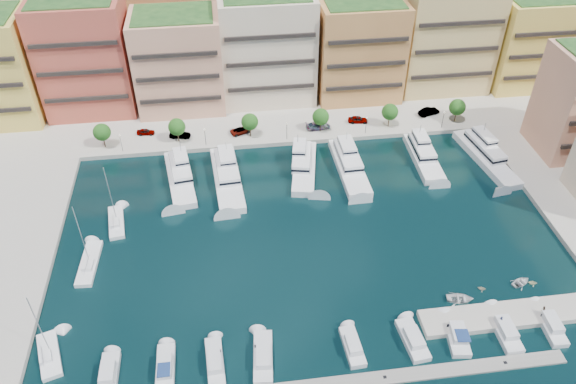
# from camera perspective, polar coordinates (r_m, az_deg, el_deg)

# --- Properties ---
(ground) EXTENTS (400.00, 400.00, 0.00)m
(ground) POSITION_cam_1_polar(r_m,az_deg,el_deg) (102.71, 2.16, -4.66)
(ground) COLOR black
(ground) RESTS_ON ground
(north_quay) EXTENTS (220.00, 64.00, 2.00)m
(north_quay) POSITION_cam_1_polar(r_m,az_deg,el_deg) (153.16, -1.65, 11.42)
(north_quay) COLOR #9E998E
(north_quay) RESTS_ON ground
(hillside) EXTENTS (240.00, 40.00, 58.00)m
(hillside) POSITION_cam_1_polar(r_m,az_deg,el_deg) (196.80, -3.27, 17.84)
(hillside) COLOR #223515
(hillside) RESTS_ON ground
(finger_pier) EXTENTS (32.00, 5.00, 2.00)m
(finger_pier) POSITION_cam_1_polar(r_m,az_deg,el_deg) (97.64, 22.43, -11.56)
(finger_pier) COLOR #9E998E
(finger_pier) RESTS_ON ground
(apartment_1) EXTENTS (20.00, 16.50, 26.80)m
(apartment_1) POSITION_cam_1_polar(r_m,az_deg,el_deg) (140.59, -19.90, 12.97)
(apartment_1) COLOR #B2513B
(apartment_1) RESTS_ON north_quay
(apartment_2) EXTENTS (20.00, 15.50, 22.80)m
(apartment_2) POSITION_cam_1_polar(r_m,az_deg,el_deg) (136.62, -11.06, 12.90)
(apartment_2) COLOR #E7A081
(apartment_2) RESTS_ON north_quay
(apartment_3) EXTENTS (22.00, 16.50, 25.80)m
(apartment_3) POSITION_cam_1_polar(r_m,az_deg,el_deg) (137.97, -2.14, 14.55)
(apartment_3) COLOR beige
(apartment_3) RESTS_ON north_quay
(apartment_4) EXTENTS (20.00, 15.50, 23.80)m
(apartment_4) POSITION_cam_1_polar(r_m,az_deg,el_deg) (140.18, 7.22, 14.23)
(apartment_4) COLOR #DC9752
(apartment_4) RESTS_ON north_quay
(apartment_5) EXTENTS (22.00, 16.50, 26.80)m
(apartment_5) POSITION_cam_1_polar(r_m,az_deg,el_deg) (148.11, 15.67, 15.15)
(apartment_5) COLOR #D9B572
(apartment_5) RESTS_ON north_quay
(apartment_6) EXTENTS (20.00, 15.50, 22.80)m
(apartment_6) POSITION_cam_1_polar(r_m,az_deg,el_deg) (156.85, 23.49, 13.92)
(apartment_6) COLOR #E6C854
(apartment_6) RESTS_ON north_quay
(backblock_0) EXTENTS (26.00, 18.00, 30.00)m
(backblock_0) POSITION_cam_1_polar(r_m,az_deg,el_deg) (162.35, -22.83, 16.34)
(backblock_0) COLOR beige
(backblock_0) RESTS_ON north_quay
(backblock_1) EXTENTS (26.00, 18.00, 30.00)m
(backblock_1) POSITION_cam_1_polar(r_m,az_deg,el_deg) (157.40, -11.82, 17.82)
(backblock_1) COLOR #DC9752
(backblock_1) RESTS_ON north_quay
(backblock_2) EXTENTS (26.00, 18.00, 30.00)m
(backblock_2) POSITION_cam_1_polar(r_m,az_deg,el_deg) (158.09, -0.37, 18.69)
(backblock_2) COLOR #D9B572
(backblock_2) RESTS_ON north_quay
(tree_0) EXTENTS (3.80, 3.80, 5.65)m
(tree_0) POSITION_cam_1_polar(r_m,az_deg,el_deg) (128.18, -18.38, 5.78)
(tree_0) COLOR #473323
(tree_0) RESTS_ON north_quay
(tree_1) EXTENTS (3.80, 3.80, 5.65)m
(tree_1) POSITION_cam_1_polar(r_m,az_deg,el_deg) (125.86, -11.23, 6.50)
(tree_1) COLOR #473323
(tree_1) RESTS_ON north_quay
(tree_2) EXTENTS (3.80, 3.80, 5.65)m
(tree_2) POSITION_cam_1_polar(r_m,az_deg,el_deg) (125.56, -3.91, 7.13)
(tree_2) COLOR #473323
(tree_2) RESTS_ON north_quay
(tree_3) EXTENTS (3.80, 3.80, 5.65)m
(tree_3) POSITION_cam_1_polar(r_m,az_deg,el_deg) (127.28, 3.34, 7.63)
(tree_3) COLOR #473323
(tree_3) RESTS_ON north_quay
(tree_4) EXTENTS (3.80, 3.80, 5.65)m
(tree_4) POSITION_cam_1_polar(r_m,az_deg,el_deg) (130.95, 10.31, 8.01)
(tree_4) COLOR #473323
(tree_4) RESTS_ON north_quay
(tree_5) EXTENTS (3.80, 3.80, 5.65)m
(tree_5) POSITION_cam_1_polar(r_m,az_deg,el_deg) (136.41, 16.83, 8.25)
(tree_5) COLOR #473323
(tree_5) RESTS_ON north_quay
(lamppost_0) EXTENTS (0.30, 0.30, 4.20)m
(lamppost_0) POSITION_cam_1_polar(r_m,az_deg,el_deg) (125.98, -16.65, 5.06)
(lamppost_0) COLOR black
(lamppost_0) RESTS_ON north_quay
(lamppost_1) EXTENTS (0.30, 0.30, 4.20)m
(lamppost_1) POSITION_cam_1_polar(r_m,az_deg,el_deg) (124.06, -8.44, 5.83)
(lamppost_1) COLOR black
(lamppost_1) RESTS_ON north_quay
(lamppost_2) EXTENTS (0.30, 0.30, 4.20)m
(lamppost_2) POSITION_cam_1_polar(r_m,az_deg,el_deg) (124.72, -0.12, 6.49)
(lamppost_2) COLOR black
(lamppost_2) RESTS_ON north_quay
(lamppost_3) EXTENTS (0.30, 0.30, 4.20)m
(lamppost_3) POSITION_cam_1_polar(r_m,az_deg,el_deg) (127.95, 7.96, 7.00)
(lamppost_3) COLOR black
(lamppost_3) RESTS_ON north_quay
(lamppost_4) EXTENTS (0.30, 0.30, 4.20)m
(lamppost_4) POSITION_cam_1_polar(r_m,az_deg,el_deg) (133.54, 15.51, 7.35)
(lamppost_4) COLOR black
(lamppost_4) RESTS_ON north_quay
(yacht_1) EXTENTS (7.08, 18.91, 7.30)m
(yacht_1) POSITION_cam_1_polar(r_m,az_deg,el_deg) (117.16, -10.93, 1.63)
(yacht_1) COLOR white
(yacht_1) RESTS_ON ground
(yacht_2) EXTENTS (6.44, 21.26, 7.30)m
(yacht_2) POSITION_cam_1_polar(r_m,az_deg,el_deg) (115.78, -6.23, 1.75)
(yacht_2) COLOR white
(yacht_2) RESTS_ON ground
(yacht_3) EXTENTS (7.80, 18.25, 7.30)m
(yacht_3) POSITION_cam_1_polar(r_m,az_deg,el_deg) (118.05, 1.62, 2.82)
(yacht_3) COLOR white
(yacht_3) RESTS_ON ground
(yacht_4) EXTENTS (5.35, 19.85, 7.30)m
(yacht_4) POSITION_cam_1_polar(r_m,az_deg,el_deg) (118.98, 6.19, 2.84)
(yacht_4) COLOR white
(yacht_4) RESTS_ON ground
(yacht_5) EXTENTS (5.01, 17.33, 7.30)m
(yacht_5) POSITION_cam_1_polar(r_m,az_deg,el_deg) (124.42, 13.54, 3.74)
(yacht_5) COLOR white
(yacht_5) RESTS_ON ground
(yacht_6) EXTENTS (7.40, 21.56, 7.30)m
(yacht_6) POSITION_cam_1_polar(r_m,az_deg,el_deg) (128.15, 19.36, 3.62)
(yacht_6) COLOR white
(yacht_6) RESTS_ON ground
(cruiser_0) EXTENTS (2.63, 7.10, 2.55)m
(cruiser_0) POSITION_cam_1_polar(r_m,az_deg,el_deg) (87.57, -17.74, -17.26)
(cruiser_0) COLOR silver
(cruiser_0) RESTS_ON ground
(cruiser_1) EXTENTS (2.60, 7.80, 2.66)m
(cruiser_1) POSITION_cam_1_polar(r_m,az_deg,el_deg) (86.14, -12.34, -17.09)
(cruiser_1) COLOR silver
(cruiser_1) RESTS_ON ground
(cruiser_2) EXTENTS (2.84, 8.41, 2.55)m
(cruiser_2) POSITION_cam_1_polar(r_m,az_deg,el_deg) (85.52, -7.42, -16.81)
(cruiser_2) COLOR silver
(cruiser_2) RESTS_ON ground
(cruiser_3) EXTENTS (3.60, 9.09, 2.55)m
(cruiser_3) POSITION_cam_1_polar(r_m,az_deg,el_deg) (85.46, -2.54, -16.42)
(cruiser_3) COLOR silver
(cruiser_3) RESTS_ON ground
(cruiser_5) EXTENTS (2.80, 7.18, 2.55)m
(cruiser_5) POSITION_cam_1_polar(r_m,az_deg,el_deg) (86.94, 6.58, -15.36)
(cruiser_5) COLOR silver
(cruiser_5) RESTS_ON ground
(cruiser_6) EXTENTS (3.51, 7.87, 2.55)m
(cruiser_6) POSITION_cam_1_polar(r_m,az_deg,el_deg) (89.12, 12.57, -14.47)
(cruiser_6) COLOR silver
(cruiser_6) RESTS_ON ground
(cruiser_7) EXTENTS (3.78, 8.01, 2.66)m
(cruiser_7) POSITION_cam_1_polar(r_m,az_deg,el_deg) (91.27, 16.74, -13.75)
(cruiser_7) COLOR silver
(cruiser_7) RESTS_ON ground
(cruiser_8) EXTENTS (2.81, 8.66, 2.55)m
(cruiser_8) POSITION_cam_1_polar(r_m,az_deg,el_deg) (94.24, 21.10, -12.93)
(cruiser_8) COLOR silver
(cruiser_8) RESTS_ON ground
(cruiser_9) EXTENTS (2.95, 8.27, 2.55)m
(cruiser_9) POSITION_cam_1_polar(r_m,az_deg,el_deg) (97.60, 25.05, -12.10)
(cruiser_9) COLOR silver
(cruiser_9) RESTS_ON ground
(sailboat_1) EXTENTS (3.44, 10.63, 13.20)m
(sailboat_1) POSITION_cam_1_polar(r_m,az_deg,el_deg) (103.41, -19.54, -6.91)
(sailboat_1) COLOR white
(sailboat_1) RESTS_ON ground
(sailboat_2) EXTENTS (3.90, 9.27, 13.20)m
(sailboat_2) POSITION_cam_1_polar(r_m,az_deg,el_deg) (109.92, -17.03, -3.02)
(sailboat_2) COLOR white
(sailboat_2) RESTS_ON ground
(sailboat_0) EXTENTS (5.14, 8.84, 13.20)m
(sailboat_0) POSITION_cam_1_polar(r_m,az_deg,el_deg) (92.69, -23.07, -15.06)
(sailboat_0) COLOR white
(sailboat_0) RESTS_ON ground
(tender_3) EXTENTS (1.82, 1.68, 0.79)m
(tender_3) POSITION_cam_1_polar(r_m,az_deg,el_deg) (102.97, 23.60, -8.43)
(tender_3) COLOR #EFEAB6
(tender_3) RESTS_ON ground
(tender_2) EXTENTS (4.21, 3.66, 0.73)m
(tender_2) POSITION_cam_1_polar(r_m,az_deg,el_deg) (102.31, 22.59, -8.46)
(tender_2) COLOR silver
(tender_2) RESTS_ON ground
(tender_1) EXTENTS (1.72, 1.62, 0.72)m
(tender_1) POSITION_cam_1_polar(r_m,az_deg,el_deg) (99.08, 19.09, -9.22)
(tender_1) COLOR #C4B896
(tender_1) RESTS_ON ground
(tender_0) EXTENTS (4.91, 3.92, 0.91)m
(tender_0) POSITION_cam_1_polar(r_m,az_deg,el_deg) (96.32, 17.08, -10.31)
(tender_0) COLOR silver
(tender_0) RESTS_ON ground
(car_0) EXTENTS (4.13, 2.09, 1.35)m
(car_0) POSITION_cam_1_polar(r_m,az_deg,el_deg) (131.50, -14.26, 5.95)
(car_0) COLOR gray
(car_0) RESTS_ON north_quay
(car_1) EXTENTS (4.84, 2.43, 1.52)m
(car_1) POSITION_cam_1_polar(r_m,az_deg,el_deg) (128.63, -10.93, 5.73)
(car_1) COLOR gray
(car_1) RESTS_ON north_quay
(car_2) EXTENTS (5.31, 3.90, 1.34)m
(car_2) POSITION_cam_1_polar(r_m,az_deg,el_deg) (128.43, -4.81, 6.25)
(car_2) COLOR gray
(car_2) RESTS_ON north_quay
(car_3) EXTENTS (5.85, 2.96, 1.63)m
(car_3) POSITION_cam_1_polar(r_m,az_deg,el_deg) (129.64, 3.06, 6.76)
(car_3) COLOR gray
(car_3) RESTS_ON north_quay
(car_4) EXTENTS (4.79, 2.52, 1.55)m
(car_4) POSITION_cam_1_polar(r_m,az_deg,el_deg) (132.77, 7.12, 7.32)
(car_4) COLOR gray
(car_4) RESTS_ON north_quay
(car_5) EXTENTS (5.50, 3.37, 1.71)m
(car_5) POSITION_cam_1_polar(r_m,az_deg,el_deg) (138.80, 14.12, 7.94)
(car_5) COLOR gray
(car_5) RESTS_ON north_quay
(person_0) EXTENTS (0.64, 0.74, 1.71)m
(person_0) POSITION_cam_1_polar(r_m,az_deg,el_deg) (93.50, 20.81, -12.09)
(person_0) COLOR #242A49
(person_0) RESTS_ON finger_pier
(person_1) EXTENTS (0.95, 0.84, 1.64)m
(person_1) POSITION_cam_1_polar(r_m,az_deg,el_deg) (97.37, 24.47, -10.87)
(person_1) COLOR brown
(person_1) RESTS_ON finger_pier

